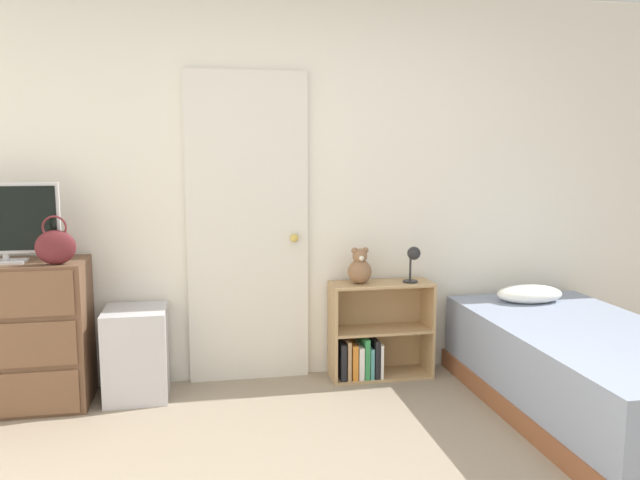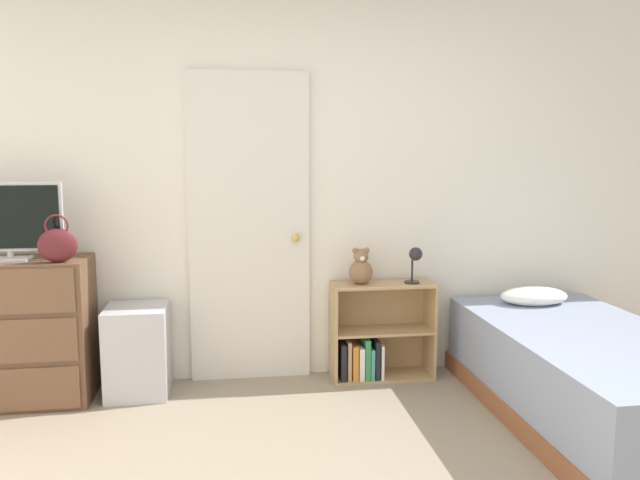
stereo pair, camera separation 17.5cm
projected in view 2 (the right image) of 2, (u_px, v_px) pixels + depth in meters
The scene contains 10 objects.
wall_back at pixel (310, 187), 4.15m from camera, with size 10.00×0.06×2.55m.
door_closed at pixel (249, 229), 4.08m from camera, with size 0.79×0.09×2.02m.
dresser at pixel (21, 331), 3.75m from camera, with size 0.81×0.44×0.88m.
tv at pixel (8, 220), 3.63m from camera, with size 0.61×0.16×0.46m.
handbag at pixel (58, 245), 3.59m from camera, with size 0.22×0.09×0.28m.
storage_bin at pixel (138, 350), 3.89m from camera, with size 0.37×0.39×0.56m.
bookshelf at pixel (374, 340), 4.18m from camera, with size 0.68×0.26×0.65m.
teddy_bear at pixel (361, 268), 4.09m from camera, with size 0.16×0.16×0.24m.
desk_lamp at pixel (415, 258), 4.10m from camera, with size 0.11×0.11×0.24m.
bed at pixel (590, 376), 3.51m from camera, with size 1.01×1.95×0.62m.
Camera 2 is at (-0.53, -2.13, 1.51)m, focal length 35.00 mm.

